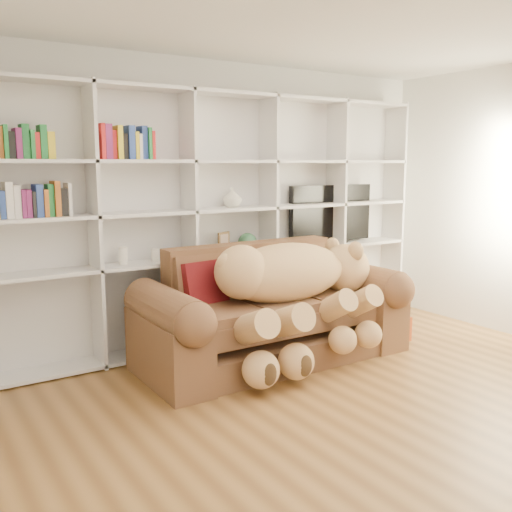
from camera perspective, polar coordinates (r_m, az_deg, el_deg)
floor at (r=4.06m, az=14.93°, el=-16.35°), size 5.00×5.00×0.00m
wall_back at (r=5.65m, az=-3.62°, el=5.36°), size 5.00×0.02×2.70m
bookshelf at (r=5.42m, az=-5.12°, el=4.71°), size 4.43×0.35×2.40m
sofa at (r=5.11m, az=1.55°, el=-6.11°), size 2.39×1.03×1.01m
teddy_bear at (r=4.93m, az=3.80°, el=-2.93°), size 1.75×0.97×1.02m
throw_pillow at (r=4.87m, az=-5.23°, el=-2.90°), size 0.43×0.28×0.42m
gift_box at (r=5.83m, az=13.31°, el=-7.06°), size 0.31×0.29×0.24m
tv at (r=6.29m, az=7.48°, el=4.13°), size 1.08×0.18×0.64m
picture_frame at (r=5.49m, az=-3.24°, el=1.34°), size 0.16×0.09×0.21m
green_vase at (r=5.63m, az=-0.86°, el=1.37°), size 0.19×0.19×0.19m
figurine_tall at (r=5.08m, az=-13.15°, el=0.04°), size 0.08×0.08×0.15m
figurine_short at (r=5.18m, az=-10.07°, el=0.13°), size 0.09×0.09×0.12m
snow_globe at (r=5.26m, az=-8.28°, el=0.28°), size 0.10×0.10×0.10m
shelf_vase at (r=5.49m, az=-2.40°, el=5.87°), size 0.21×0.21×0.19m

